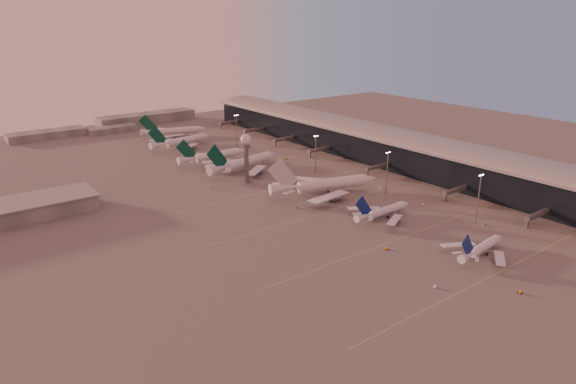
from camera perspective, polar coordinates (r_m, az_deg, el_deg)
ground at (r=219.79m, az=11.69°, el=-6.88°), size 700.00×700.00×0.00m
taxiway_markings at (r=275.21m, az=7.13°, el=-1.25°), size 180.00×185.25×0.02m
terminal at (r=362.10m, az=10.11°, el=5.26°), size 57.00×362.00×23.04m
hangar at (r=283.76m, az=-28.67°, el=-1.96°), size 82.00×27.00×8.50m
radar_tower at (r=302.13m, az=-4.67°, el=4.83°), size 6.40×6.40×31.10m
mast_a at (r=258.78m, az=20.44°, el=-0.43°), size 3.60×0.56×25.00m
mast_b at (r=287.63m, az=10.96°, el=2.32°), size 3.60×0.56×25.00m
mast_c at (r=322.10m, az=3.09°, el=4.43°), size 3.60×0.56×25.00m
mast_d at (r=392.09m, az=-5.72°, el=6.98°), size 3.60×0.56×25.00m
distant_horizon at (r=486.65m, az=-18.20°, el=7.28°), size 165.00×37.50×9.00m
narrowbody_near at (r=228.37m, az=20.73°, el=-5.97°), size 35.70×28.36×13.97m
narrowbody_mid at (r=256.19m, az=10.55°, el=-2.25°), size 38.69×30.91×15.12m
widebody_white at (r=286.96m, az=4.14°, el=0.55°), size 63.91×50.49×23.10m
greentail_a at (r=331.67m, az=-4.85°, el=3.05°), size 59.69×47.73×21.93m
greentail_b at (r=353.13m, az=-8.30°, el=3.81°), size 52.46×42.39×19.06m
greentail_c at (r=398.75m, az=-11.68°, el=5.39°), size 55.43×44.42×20.25m
greentail_d at (r=436.61m, az=-12.49°, el=6.48°), size 52.89×42.10×19.77m
gsv_truck_a at (r=198.29m, az=16.10°, el=-9.91°), size 5.14×2.13×2.04m
gsv_tug_near at (r=205.16m, az=24.38°, el=-10.11°), size 2.23×3.32×0.89m
gsv_catering_a at (r=260.87m, az=21.11°, el=-3.12°), size 5.03×2.84×3.91m
gsv_tug_mid at (r=223.63m, az=10.85°, el=-6.21°), size 3.82×2.94×0.96m
gsv_truck_b at (r=279.52m, az=14.84°, el=-1.22°), size 4.92×2.05×1.95m
gsv_truck_c at (r=265.98m, az=1.07°, el=-1.56°), size 4.66×5.68×2.22m
gsv_catering_b at (r=299.33m, az=10.25°, el=0.70°), size 5.68×3.82×4.28m
gsv_truck_d at (r=301.28m, az=-8.71°, el=0.68°), size 2.08×5.01×1.98m
gsv_tug_hangar at (r=357.79m, az=-0.22°, el=3.74°), size 4.08×3.18×1.02m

